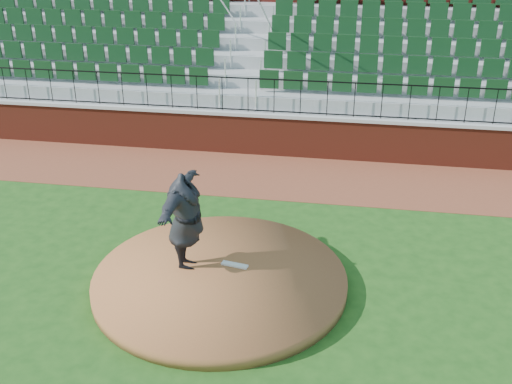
% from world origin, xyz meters
% --- Properties ---
extents(ground, '(90.00, 90.00, 0.00)m').
position_xyz_m(ground, '(0.00, 0.00, 0.00)').
color(ground, '#1C4814').
rests_on(ground, ground).
extents(warning_track, '(34.00, 3.20, 0.01)m').
position_xyz_m(warning_track, '(0.00, 5.40, 0.01)').
color(warning_track, brown).
rests_on(warning_track, ground).
extents(field_wall, '(34.00, 0.35, 1.20)m').
position_xyz_m(field_wall, '(0.00, 7.00, 0.60)').
color(field_wall, maroon).
rests_on(field_wall, ground).
extents(wall_cap, '(34.00, 0.45, 0.10)m').
position_xyz_m(wall_cap, '(0.00, 7.00, 1.25)').
color(wall_cap, '#B7B7B7').
rests_on(wall_cap, field_wall).
extents(wall_railing, '(34.00, 0.05, 1.00)m').
position_xyz_m(wall_railing, '(0.00, 7.00, 1.80)').
color(wall_railing, black).
rests_on(wall_railing, wall_cap).
extents(seating_stands, '(34.00, 5.10, 4.60)m').
position_xyz_m(seating_stands, '(0.00, 9.72, 2.30)').
color(seating_stands, gray).
rests_on(seating_stands, ground).
extents(concourse_wall, '(34.00, 0.50, 5.50)m').
position_xyz_m(concourse_wall, '(0.00, 12.52, 2.75)').
color(concourse_wall, maroon).
rests_on(concourse_wall, ground).
extents(pitchers_mound, '(5.01, 5.01, 0.25)m').
position_xyz_m(pitchers_mound, '(-0.44, -0.20, 0.12)').
color(pitchers_mound, brown).
rests_on(pitchers_mound, ground).
extents(pitching_rubber, '(0.57, 0.24, 0.04)m').
position_xyz_m(pitching_rubber, '(-0.22, 0.18, 0.27)').
color(pitching_rubber, silver).
rests_on(pitching_rubber, pitchers_mound).
extents(pitcher, '(0.76, 2.52, 2.04)m').
position_xyz_m(pitcher, '(-1.15, 0.02, 1.27)').
color(pitcher, black).
rests_on(pitcher, pitchers_mound).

